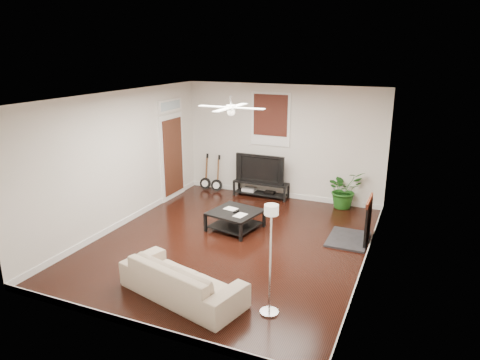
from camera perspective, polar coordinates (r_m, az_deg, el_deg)
The scene contains 14 objects.
room at distance 8.05m, azimuth -1.13°, elevation 0.95°, with size 5.01×6.01×2.81m.
brick_accent at distance 8.37m, azimuth 17.53°, elevation 0.78°, with size 0.02×2.20×2.80m, color brown.
fireplace at distance 8.70m, azimuth 15.10°, elevation -4.97°, with size 0.80×1.10×0.92m, color black.
window_back at distance 10.75m, azimuth 4.00°, elevation 7.91°, with size 1.00×0.06×1.30m, color #3E1211.
door_left at distance 10.85m, azimuth -8.84°, elevation 4.08°, with size 0.08×1.00×2.50m, color white.
tv_stand at distance 11.03m, azimuth 2.75°, elevation -1.22°, with size 1.40×0.37×0.39m, color black.
tv at distance 10.89m, azimuth 2.83°, elevation 1.59°, with size 1.25×0.16×0.72m, color black.
coffee_table at distance 9.07m, azimuth -0.64°, elevation -5.26°, with size 0.93×0.93×0.39m, color black.
sofa at distance 6.75m, azimuth -7.56°, elevation -12.66°, with size 2.01×0.78×0.59m, color tan.
floor_lamp at distance 6.07m, azimuth 3.97°, elevation -10.47°, with size 0.27×0.27×1.64m, color silver, non-canonical shape.
potted_plant at distance 10.48m, azimuth 13.43°, elevation -1.18°, with size 0.81×0.70×0.90m, color #1E5919.
guitar_left at distance 11.54m, azimuth -4.58°, elevation 1.03°, with size 0.30×0.21×0.96m, color black, non-canonical shape.
guitar_right at distance 11.36m, azimuth -3.08°, elevation 0.80°, with size 0.30×0.21×0.96m, color black, non-canonical shape.
ceiling_fan at distance 7.81m, azimuth -1.18°, elevation 9.45°, with size 1.24×1.24×0.32m, color white, non-canonical shape.
Camera 1 is at (3.22, -7.05, 3.58)m, focal length 32.70 mm.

